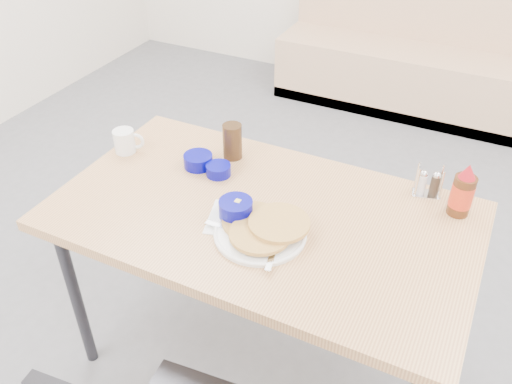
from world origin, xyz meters
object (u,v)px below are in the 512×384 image
at_px(dining_table, 262,226).
at_px(amber_tumbler, 232,141).
at_px(pancake_plate, 262,229).
at_px(coffee_mug, 125,141).
at_px(creamer_bowl, 198,161).
at_px(booth_bench, 415,59).
at_px(syrup_bottle, 462,193).
at_px(condiment_caddy, 428,185).
at_px(grits_setting, 236,212).
at_px(butter_bowl, 218,170).

bearing_deg(dining_table, amber_tumbler, 134.11).
distance_m(pancake_plate, coffee_mug, 0.72).
height_order(dining_table, creamer_bowl, creamer_bowl).
bearing_deg(booth_bench, pancake_plate, -88.91).
xyz_separation_m(booth_bench, syrup_bottle, (0.58, -2.25, 0.49)).
relative_size(creamer_bowl, condiment_caddy, 0.96).
bearing_deg(grits_setting, creamer_bowl, 141.60).
xyz_separation_m(booth_bench, grits_setting, (-0.06, -2.61, 0.44)).
relative_size(creamer_bowl, syrup_bottle, 0.56).
bearing_deg(booth_bench, coffee_mug, -104.70).
height_order(pancake_plate, coffee_mug, coffee_mug).
xyz_separation_m(coffee_mug, grits_setting, (0.58, -0.18, -0.01)).
relative_size(butter_bowl, condiment_caddy, 0.81).
distance_m(pancake_plate, creamer_bowl, 0.46).
height_order(coffee_mug, condiment_caddy, condiment_caddy).
bearing_deg(butter_bowl, pancake_plate, -38.82).
xyz_separation_m(dining_table, condiment_caddy, (0.47, 0.34, 0.10)).
bearing_deg(pancake_plate, condiment_caddy, 46.73).
distance_m(coffee_mug, butter_bowl, 0.40).
bearing_deg(creamer_bowl, butter_bowl, -9.18).
relative_size(grits_setting, syrup_bottle, 1.26).
height_order(butter_bowl, amber_tumbler, amber_tumbler).
height_order(coffee_mug, creamer_bowl, coffee_mug).
bearing_deg(coffee_mug, butter_bowl, 2.63).
bearing_deg(syrup_bottle, pancake_plate, -144.07).
height_order(dining_table, syrup_bottle, syrup_bottle).
bearing_deg(creamer_bowl, grits_setting, -38.40).
relative_size(coffee_mug, syrup_bottle, 0.60).
relative_size(dining_table, syrup_bottle, 7.32).
distance_m(dining_table, amber_tumbler, 0.38).
distance_m(dining_table, creamer_bowl, 0.37).
distance_m(grits_setting, amber_tumbler, 0.38).
bearing_deg(syrup_bottle, butter_bowl, -169.29).
bearing_deg(amber_tumbler, booth_bench, 83.80).
distance_m(creamer_bowl, amber_tumbler, 0.15).
height_order(coffee_mug, grits_setting, coffee_mug).
bearing_deg(condiment_caddy, pancake_plate, -147.70).
height_order(amber_tumbler, condiment_caddy, amber_tumbler).
bearing_deg(grits_setting, syrup_bottle, 29.08).
distance_m(booth_bench, syrup_bottle, 2.38).
distance_m(coffee_mug, creamer_bowl, 0.31).
xyz_separation_m(creamer_bowl, syrup_bottle, (0.92, 0.14, 0.06)).
xyz_separation_m(booth_bench, creamer_bowl, (-0.33, -2.39, 0.43)).
xyz_separation_m(booth_bench, condiment_caddy, (0.47, -2.19, 0.45)).
xyz_separation_m(pancake_plate, syrup_bottle, (0.53, 0.39, 0.06)).
distance_m(pancake_plate, butter_bowl, 0.37).
bearing_deg(condiment_caddy, coffee_mug, 177.43).
relative_size(coffee_mug, creamer_bowl, 1.06).
xyz_separation_m(pancake_plate, coffee_mug, (-0.69, 0.21, 0.03)).
bearing_deg(dining_table, coffee_mug, 170.38).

